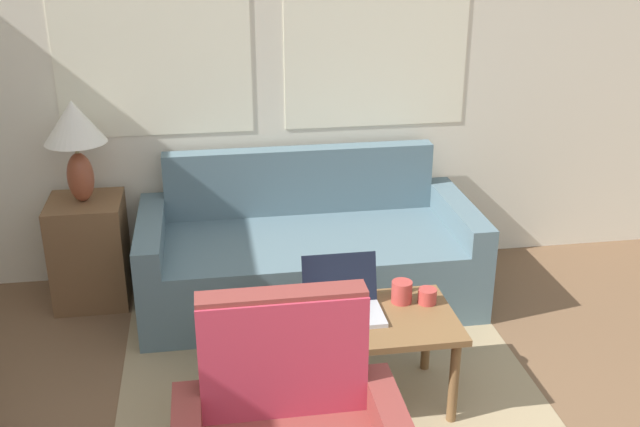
% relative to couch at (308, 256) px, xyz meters
% --- Properties ---
extents(wall_back, '(6.17, 0.06, 2.60)m').
position_rel_couch_xyz_m(wall_back, '(-0.09, 0.46, 1.05)').
color(wall_back, silver).
rests_on(wall_back, ground_plane).
extents(rug, '(1.98, 1.93, 0.01)m').
position_rel_couch_xyz_m(rug, '(-0.03, -0.57, -0.25)').
color(rug, '#9E8966').
rests_on(rug, ground_plane).
extents(couch, '(1.89, 0.88, 0.81)m').
position_rel_couch_xyz_m(couch, '(0.00, 0.00, 0.00)').
color(couch, slate).
rests_on(couch, ground_plane).
extents(side_table, '(0.41, 0.41, 0.62)m').
position_rel_couch_xyz_m(side_table, '(-1.24, 0.15, 0.06)').
color(side_table, brown).
rests_on(side_table, ground_plane).
extents(table_lamp, '(0.33, 0.33, 0.57)m').
position_rel_couch_xyz_m(table_lamp, '(-1.24, 0.15, 0.76)').
color(table_lamp, brown).
rests_on(table_lamp, side_table).
extents(coffee_table, '(1.10, 0.52, 0.44)m').
position_rel_couch_xyz_m(coffee_table, '(-0.03, -1.07, 0.14)').
color(coffee_table, brown).
rests_on(coffee_table, ground_plane).
extents(laptop, '(0.34, 0.29, 0.24)m').
position_rel_couch_xyz_m(laptop, '(0.02, -1.00, 0.24)').
color(laptop, '#B7B7BC').
rests_on(laptop, coffee_table).
extents(cup_navy, '(0.10, 0.10, 0.10)m').
position_rel_couch_xyz_m(cup_navy, '(0.30, -0.95, 0.24)').
color(cup_navy, '#B23D38').
rests_on(cup_navy, coffee_table).
extents(cup_yellow, '(0.09, 0.09, 0.07)m').
position_rel_couch_xyz_m(cup_yellow, '(0.42, -0.98, 0.22)').
color(cup_yellow, '#B23D38').
rests_on(cup_yellow, coffee_table).
extents(book_red, '(0.22, 0.14, 0.04)m').
position_rel_couch_xyz_m(book_red, '(-0.28, -1.17, 0.21)').
color(book_red, '#B23D38').
rests_on(book_red, coffee_table).
extents(tv_remote, '(0.07, 0.16, 0.02)m').
position_rel_couch_xyz_m(tv_remote, '(-0.36, -0.94, 0.20)').
color(tv_remote, black).
rests_on(tv_remote, coffee_table).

